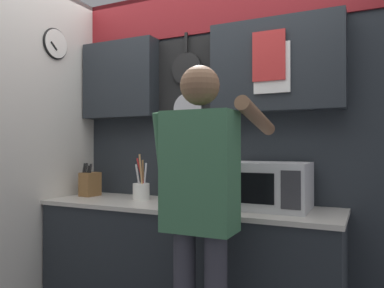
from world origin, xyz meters
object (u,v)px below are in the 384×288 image
Objects in this scene: knife_block at (90,184)px; utensil_crock at (141,190)px; person at (201,196)px; microwave at (268,185)px.

knife_block is 0.78× the size of utensil_crock.
utensil_crock is at bearing 142.33° from person.
knife_block is at bearing 179.97° from microwave.
knife_block is 0.49m from utensil_crock.
knife_block is (-1.47, 0.00, -0.05)m from microwave.
microwave is 1.47m from knife_block.
utensil_crock reaches higher than knife_block.
utensil_crock is (0.49, 0.00, -0.02)m from knife_block.
person is (-0.22, -0.58, -0.01)m from microwave.
microwave is at bearing -0.11° from utensil_crock.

